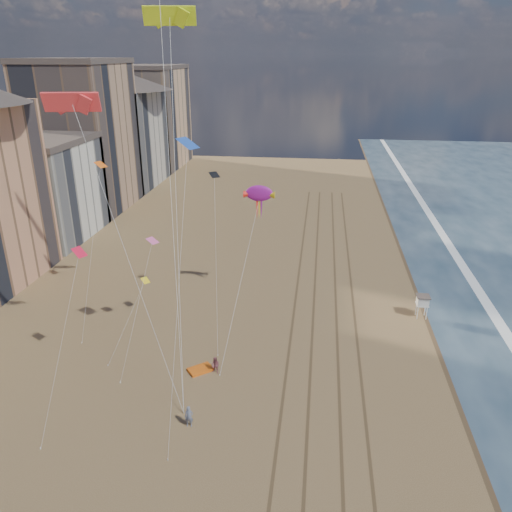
{
  "coord_description": "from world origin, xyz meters",
  "views": [
    {
      "loc": [
        1.27,
        -23.27,
        29.68
      ],
      "look_at": [
        -5.22,
        26.0,
        9.5
      ],
      "focal_mm": 35.0,
      "sensor_mm": 36.0,
      "label": 1
    }
  ],
  "objects": [
    {
      "name": "small_kites",
      "position": [
        -15.37,
        22.91,
        16.29
      ],
      "size": [
        15.62,
        16.87,
        18.95
      ],
      "color": "yellow",
      "rests_on": "ground"
    },
    {
      "name": "buildings",
      "position": [
        -45.73,
        65.59,
        13.55
      ],
      "size": [
        34.72,
        131.35,
        29.0
      ],
      "color": "#C6B284",
      "rests_on": "ground"
    },
    {
      "name": "lifeguard_stand",
      "position": [
        14.15,
        32.23,
        2.21
      ],
      "size": [
        1.59,
        1.59,
        2.87
      ],
      "color": "silver",
      "rests_on": "ground"
    },
    {
      "name": "wet_sand",
      "position": [
        19.0,
        40.0,
        0.0
      ],
      "size": [
        260.0,
        260.0,
        0.0
      ],
      "primitive_type": "plane",
      "color": "#42301E",
      "rests_on": "ground"
    },
    {
      "name": "foam",
      "position": [
        23.2,
        40.0,
        0.0
      ],
      "size": [
        260.0,
        260.0,
        0.0
      ],
      "primitive_type": "plane",
      "color": "white",
      "rests_on": "ground"
    },
    {
      "name": "tracks",
      "position": [
        2.55,
        30.0,
        0.01
      ],
      "size": [
        7.68,
        120.0,
        0.01
      ],
      "color": "brown",
      "rests_on": "ground"
    },
    {
      "name": "grounded_kite",
      "position": [
        -9.82,
        17.92,
        0.13
      ],
      "size": [
        2.8,
        2.66,
        0.27
      ],
      "primitive_type": "cube",
      "rotation": [
        0.0,
        0.0,
        0.68
      ],
      "color": "orange",
      "rests_on": "ground"
    },
    {
      "name": "show_kite",
      "position": [
        -5.93,
        34.27,
        14.17
      ],
      "size": [
        3.84,
        8.92,
        21.67
      ],
      "color": "#96178D",
      "rests_on": "ground"
    },
    {
      "name": "kite_flyer_b",
      "position": [
        -8.2,
        17.74,
        0.89
      ],
      "size": [
        1.04,
        0.91,
        1.79
      ],
      "primitive_type": "imported",
      "rotation": [
        0.0,
        0.0,
        -0.32
      ],
      "color": "#8F4851",
      "rests_on": "ground"
    },
    {
      "name": "kite_flyer_a",
      "position": [
        -8.87,
        9.9,
        0.98
      ],
      "size": [
        0.78,
        0.58,
        1.96
      ],
      "primitive_type": "imported",
      "rotation": [
        0.0,
        0.0,
        0.17
      ],
      "color": "slate",
      "rests_on": "ground"
    }
  ]
}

